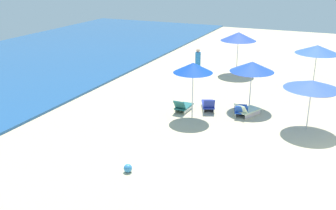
# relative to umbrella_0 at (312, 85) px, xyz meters

# --- Properties ---
(umbrella_0) EXTENTS (2.34, 2.34, 2.21)m
(umbrella_0) POSITION_rel_umbrella_0_xyz_m (0.00, 0.00, 0.00)
(umbrella_0) COLOR silver
(umbrella_0) RESTS_ON ground_plane
(umbrella_1) EXTENTS (2.26, 2.26, 2.71)m
(umbrella_1) POSITION_rel_umbrella_0_xyz_m (7.77, 5.14, 0.41)
(umbrella_1) COLOR silver
(umbrella_1) RESTS_ON ground_plane
(umbrella_2) EXTENTS (2.14, 2.14, 2.38)m
(umbrella_2) POSITION_rel_umbrella_0_xyz_m (1.62, 2.89, 0.10)
(umbrella_2) COLOR silver
(umbrella_2) RESTS_ON ground_plane
(lounge_chair_2_0) EXTENTS (1.49, 0.94, 0.64)m
(lounge_chair_2_0) POSITION_rel_umbrella_0_xyz_m (0.62, 3.06, -1.80)
(lounge_chair_2_0) COLOR silver
(lounge_chair_2_0) RESTS_ON ground_plane
(lounge_chair_2_1) EXTENTS (1.48, 1.14, 0.66)m
(lounge_chair_2_1) POSITION_rel_umbrella_0_xyz_m (0.60, 2.78, -1.78)
(lounge_chair_2_1) COLOR silver
(lounge_chair_2_1) RESTS_ON ground_plane
(umbrella_3) EXTENTS (2.46, 2.46, 2.45)m
(umbrella_3) POSITION_rel_umbrella_0_xyz_m (6.76, 0.32, 0.18)
(umbrella_3) COLOR silver
(umbrella_3) RESTS_ON ground_plane
(umbrella_4) EXTENTS (1.80, 1.80, 2.63)m
(umbrella_4) POSITION_rel_umbrella_0_xyz_m (-0.69, 5.05, 0.37)
(umbrella_4) COLOR silver
(umbrella_4) RESTS_ON ground_plane
(lounge_chair_4_0) EXTENTS (1.27, 0.62, 0.68)m
(lounge_chair_4_0) POSITION_rel_umbrella_0_xyz_m (-0.08, 5.76, -1.80)
(lounge_chair_4_0) COLOR silver
(lounge_chair_4_0) RESTS_ON ground_plane
(lounge_chair_4_1) EXTENTS (1.52, 1.06, 0.72)m
(lounge_chair_4_1) POSITION_rel_umbrella_0_xyz_m (0.61, 4.70, -1.78)
(lounge_chair_4_1) COLOR silver
(lounge_chair_4_1) RESTS_ON ground_plane
(beachgoer_2) EXTENTS (0.49, 0.49, 1.64)m
(beachgoer_2) POSITION_rel_umbrella_0_xyz_m (6.86, 7.49, -1.26)
(beachgoer_2) COLOR #2879C5
(beachgoer_2) RESTS_ON ground_plane
(beach_ball_0) EXTENTS (0.30, 0.30, 0.30)m
(beach_ball_0) POSITION_rel_umbrella_0_xyz_m (-6.43, 5.27, -1.88)
(beach_ball_0) COLOR #378ACB
(beach_ball_0) RESTS_ON ground_plane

